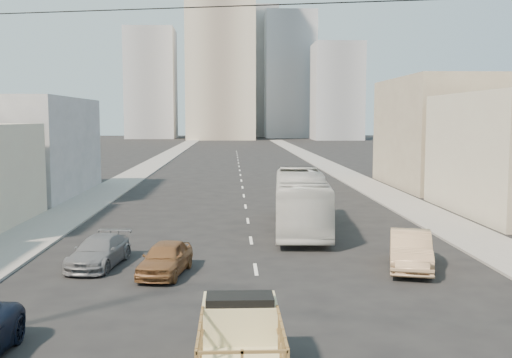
{
  "coord_description": "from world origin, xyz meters",
  "views": [
    {
      "loc": [
        -1.0,
        -10.66,
        6.35
      ],
      "look_at": [
        0.15,
        17.25,
        3.5
      ],
      "focal_mm": 42.0,
      "sensor_mm": 36.0,
      "label": 1
    }
  ],
  "objects": [
    {
      "name": "sidewalk_left",
      "position": [
        -11.75,
        70.0,
        0.06
      ],
      "size": [
        3.5,
        180.0,
        0.12
      ],
      "primitive_type": "cube",
      "color": "gray",
      "rests_on": "ground"
    },
    {
      "name": "sidewalk_right",
      "position": [
        11.75,
        70.0,
        0.06
      ],
      "size": [
        3.5,
        180.0,
        0.12
      ],
      "primitive_type": "cube",
      "color": "gray",
      "rests_on": "ground"
    },
    {
      "name": "lane_dashes",
      "position": [
        0.0,
        53.0,
        0.01
      ],
      "size": [
        0.15,
        104.0,
        0.01
      ],
      "color": "silver",
      "rests_on": "ground"
    },
    {
      "name": "flatbed_pickup",
      "position": [
        -0.81,
        3.2,
        1.09
      ],
      "size": [
        1.95,
        4.41,
        1.9
      ],
      "color": "#CEC18A",
      "rests_on": "ground"
    },
    {
      "name": "city_bus",
      "position": [
        2.94,
        22.92,
        1.65
      ],
      "size": [
        3.71,
        12.06,
        3.31
      ],
      "primitive_type": "imported",
      "rotation": [
        0.0,
        0.0,
        -0.08
      ],
      "color": "silver",
      "rests_on": "ground"
    },
    {
      "name": "sedan_brown",
      "position": [
        -3.7,
        13.31,
        0.68
      ],
      "size": [
        2.25,
        4.19,
        1.35
      ],
      "primitive_type": "imported",
      "rotation": [
        0.0,
        0.0,
        -0.17
      ],
      "color": "brown",
      "rests_on": "ground"
    },
    {
      "name": "sedan_tan",
      "position": [
        6.55,
        13.88,
        0.79
      ],
      "size": [
        2.84,
        5.08,
        1.58
      ],
      "primitive_type": "imported",
      "rotation": [
        0.0,
        0.0,
        -0.26
      ],
      "color": "tan",
      "rests_on": "ground"
    },
    {
      "name": "sedan_grey",
      "position": [
        -6.71,
        14.85,
        0.64
      ],
      "size": [
        2.41,
        4.62,
        1.28
      ],
      "primitive_type": "imported",
      "rotation": [
        0.0,
        0.0,
        -0.15
      ],
      "color": "slate",
      "rests_on": "ground"
    },
    {
      "name": "bldg_right_far",
      "position": [
        20.0,
        44.0,
        5.0
      ],
      "size": [
        12.0,
        16.0,
        10.0
      ],
      "primitive_type": "cube",
      "color": "gray",
      "rests_on": "ground"
    },
    {
      "name": "bldg_left_far",
      "position": [
        -19.5,
        39.0,
        4.0
      ],
      "size": [
        12.0,
        16.0,
        8.0
      ],
      "primitive_type": "cube",
      "color": "gray",
      "rests_on": "ground"
    },
    {
      "name": "high_rise_tower",
      "position": [
        -4.0,
        170.0,
        30.0
      ],
      "size": [
        20.0,
        20.0,
        60.0
      ],
      "primitive_type": "cube",
      "color": "gray",
      "rests_on": "ground"
    },
    {
      "name": "midrise_ne",
      "position": [
        18.0,
        185.0,
        20.0
      ],
      "size": [
        16.0,
        16.0,
        40.0
      ],
      "primitive_type": "cube",
      "color": "gray",
      "rests_on": "ground"
    },
    {
      "name": "midrise_nw",
      "position": [
        -26.0,
        180.0,
        17.0
      ],
      "size": [
        15.0,
        15.0,
        34.0
      ],
      "primitive_type": "cube",
      "color": "gray",
      "rests_on": "ground"
    },
    {
      "name": "midrise_back",
      "position": [
        6.0,
        200.0,
        22.0
      ],
      "size": [
        18.0,
        18.0,
        44.0
      ],
      "primitive_type": "cube",
      "color": "gray",
      "rests_on": "ground"
    },
    {
      "name": "midrise_east",
      "position": [
        30.0,
        165.0,
        14.0
      ],
      "size": [
        14.0,
        14.0,
        28.0
      ],
      "primitive_type": "cube",
      "color": "gray",
      "rests_on": "ground"
    }
  ]
}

